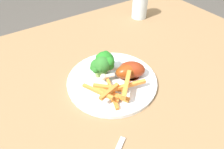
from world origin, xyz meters
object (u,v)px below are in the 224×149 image
(broccoli_floret_front, at_px, (106,61))
(chicken_drumstick_far, at_px, (128,71))
(broccoli_floret_back, at_px, (97,67))
(carrot_fries_pile, at_px, (115,90))
(broccoli_floret_middle, at_px, (103,65))
(dining_table, at_px, (112,95))
(chicken_drumstick_near, at_px, (131,69))
(dinner_plate, at_px, (112,81))
(water_glass, at_px, (140,4))

(broccoli_floret_front, height_order, chicken_drumstick_far, broccoli_floret_front)
(broccoli_floret_front, distance_m, broccoli_floret_back, 0.03)
(broccoli_floret_front, distance_m, carrot_fries_pile, 0.10)
(broccoli_floret_middle, xyz_separation_m, chicken_drumstick_far, (0.06, -0.04, -0.02))
(dining_table, distance_m, broccoli_floret_middle, 0.15)
(broccoli_floret_back, bearing_deg, dining_table, -13.10)
(broccoli_floret_back, relative_size, chicken_drumstick_far, 0.46)
(broccoli_floret_middle, xyz_separation_m, chicken_drumstick_near, (0.07, -0.04, -0.02))
(chicken_drumstick_far, bearing_deg, dinner_plate, 159.68)
(water_glass, bearing_deg, chicken_drumstick_near, -132.81)
(dinner_plate, relative_size, broccoli_floret_middle, 3.78)
(broccoli_floret_middle, distance_m, water_glass, 0.44)
(dining_table, bearing_deg, dinner_plate, -124.10)
(broccoli_floret_middle, bearing_deg, dining_table, 0.56)
(dining_table, bearing_deg, chicken_drumstick_far, -58.19)
(broccoli_floret_front, height_order, broccoli_floret_back, broccoli_floret_front)
(dinner_plate, xyz_separation_m, broccoli_floret_back, (-0.03, 0.04, 0.04))
(dining_table, relative_size, broccoli_floret_back, 21.19)
(chicken_drumstick_near, relative_size, chicken_drumstick_far, 0.87)
(dining_table, height_order, dinner_plate, dinner_plate)
(chicken_drumstick_near, bearing_deg, water_glass, 47.19)
(dinner_plate, distance_m, broccoli_floret_front, 0.06)
(dinner_plate, bearing_deg, carrot_fries_pile, -116.19)
(broccoli_floret_back, xyz_separation_m, carrot_fries_pile, (-0.00, -0.09, -0.02))
(dining_table, relative_size, carrot_fries_pile, 7.97)
(broccoli_floret_middle, bearing_deg, chicken_drumstick_near, -30.16)
(broccoli_floret_back, bearing_deg, chicken_drumstick_far, -36.67)
(dinner_plate, height_order, broccoli_floret_front, broccoli_floret_front)
(dinner_plate, bearing_deg, broccoli_floret_middle, 117.75)
(chicken_drumstick_near, relative_size, water_glass, 0.91)
(dinner_plate, relative_size, chicken_drumstick_far, 2.06)
(chicken_drumstick_far, bearing_deg, carrot_fries_pile, -151.20)
(dinner_plate, distance_m, chicken_drumstick_far, 0.06)
(chicken_drumstick_near, bearing_deg, chicken_drumstick_far, -174.87)
(dinner_plate, height_order, carrot_fries_pile, carrot_fries_pile)
(dinner_plate, bearing_deg, chicken_drumstick_far, -20.32)
(broccoli_floret_middle, relative_size, carrot_fries_pile, 0.45)
(broccoli_floret_back, bearing_deg, chicken_drumstick_near, -31.65)
(dining_table, xyz_separation_m, dinner_plate, (-0.02, -0.03, 0.10))
(broccoli_floret_front, distance_m, broccoli_floret_middle, 0.02)
(chicken_drumstick_far, bearing_deg, chicken_drumstick_near, 5.13)
(broccoli_floret_middle, height_order, chicken_drumstick_far, broccoli_floret_middle)
(chicken_drumstick_far, relative_size, water_glass, 1.04)
(dinner_plate, height_order, broccoli_floret_back, broccoli_floret_back)
(dinner_plate, xyz_separation_m, broccoli_floret_front, (0.00, 0.04, 0.05))
(dining_table, relative_size, chicken_drumstick_far, 9.72)
(broccoli_floret_middle, bearing_deg, chicken_drumstick_far, -36.18)
(dinner_plate, distance_m, chicken_drumstick_near, 0.07)
(chicken_drumstick_near, height_order, chicken_drumstick_far, chicken_drumstick_near)
(water_glass, bearing_deg, dinner_plate, -139.58)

